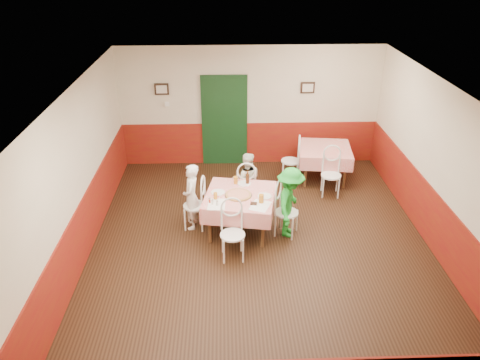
{
  "coord_description": "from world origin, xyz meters",
  "views": [
    {
      "loc": [
        -0.61,
        -6.87,
        4.82
      ],
      "look_at": [
        -0.35,
        0.47,
        1.05
      ],
      "focal_mm": 35.0,
      "sensor_mm": 36.0,
      "label": 1
    }
  ],
  "objects_px": {
    "glass_c": "(236,180)",
    "glass_a": "(215,196)",
    "glass_b": "(261,199)",
    "chair_left": "(195,206)",
    "wallet": "(254,204)",
    "chair_near": "(233,235)",
    "diner_left": "(191,197)",
    "diner_right": "(290,203)",
    "chair_far": "(246,188)",
    "beer_bottle": "(248,178)",
    "second_table": "(324,164)",
    "pizza": "(238,195)",
    "diner_far": "(247,180)",
    "chair_right": "(287,213)",
    "chair_second_b": "(331,176)",
    "chair_second_a": "(291,161)",
    "main_table": "(240,213)"
  },
  "relations": [
    {
      "from": "main_table",
      "to": "second_table",
      "type": "xyz_separation_m",
      "value": [
        1.95,
        2.05,
        0.0
      ]
    },
    {
      "from": "pizza",
      "to": "glass_b",
      "type": "xyz_separation_m",
      "value": [
        0.39,
        -0.27,
        0.06
      ]
    },
    {
      "from": "second_table",
      "to": "diner_right",
      "type": "xyz_separation_m",
      "value": [
        -1.07,
        -2.22,
        0.29
      ]
    },
    {
      "from": "second_table",
      "to": "chair_near",
      "type": "height_order",
      "value": "chair_near"
    },
    {
      "from": "second_table",
      "to": "chair_right",
      "type": "xyz_separation_m",
      "value": [
        -1.12,
        -2.21,
        0.08
      ]
    },
    {
      "from": "chair_left",
      "to": "glass_b",
      "type": "bearing_deg",
      "value": 77.14
    },
    {
      "from": "chair_second_a",
      "to": "pizza",
      "type": "relative_size",
      "value": 1.96
    },
    {
      "from": "chair_second_b",
      "to": "glass_c",
      "type": "relative_size",
      "value": 6.23
    },
    {
      "from": "glass_b",
      "to": "chair_left",
      "type": "bearing_deg",
      "value": 158.95
    },
    {
      "from": "wallet",
      "to": "main_table",
      "type": "bearing_deg",
      "value": 132.46
    },
    {
      "from": "glass_a",
      "to": "chair_left",
      "type": "bearing_deg",
      "value": 142.4
    },
    {
      "from": "chair_right",
      "to": "chair_left",
      "type": "bearing_deg",
      "value": 102.2
    },
    {
      "from": "glass_c",
      "to": "wallet",
      "type": "xyz_separation_m",
      "value": [
        0.29,
        -0.78,
        -0.06
      ]
    },
    {
      "from": "glass_a",
      "to": "diner_right",
      "type": "relative_size",
      "value": 0.09
    },
    {
      "from": "pizza",
      "to": "diner_far",
      "type": "distance_m",
      "value": 0.96
    },
    {
      "from": "beer_bottle",
      "to": "glass_c",
      "type": "bearing_deg",
      "value": 174.7
    },
    {
      "from": "glass_c",
      "to": "diner_left",
      "type": "height_order",
      "value": "diner_left"
    },
    {
      "from": "second_table",
      "to": "diner_far",
      "type": "relative_size",
      "value": 0.96
    },
    {
      "from": "diner_left",
      "to": "chair_second_b",
      "type": "bearing_deg",
      "value": 113.59
    },
    {
      "from": "chair_left",
      "to": "glass_b",
      "type": "relative_size",
      "value": 5.79
    },
    {
      "from": "chair_right",
      "to": "chair_second_a",
      "type": "height_order",
      "value": "same"
    },
    {
      "from": "chair_left",
      "to": "glass_a",
      "type": "relative_size",
      "value": 7.24
    },
    {
      "from": "wallet",
      "to": "glass_b",
      "type": "bearing_deg",
      "value": 31.45
    },
    {
      "from": "chair_left",
      "to": "pizza",
      "type": "xyz_separation_m",
      "value": [
        0.8,
        -0.19,
        0.33
      ]
    },
    {
      "from": "chair_left",
      "to": "chair_right",
      "type": "distance_m",
      "value": 1.7
    },
    {
      "from": "second_table",
      "to": "beer_bottle",
      "type": "bearing_deg",
      "value": -137.43
    },
    {
      "from": "chair_near",
      "to": "beer_bottle",
      "type": "distance_m",
      "value": 1.35
    },
    {
      "from": "chair_near",
      "to": "diner_left",
      "type": "xyz_separation_m",
      "value": [
        -0.73,
        1.0,
        0.19
      ]
    },
    {
      "from": "glass_b",
      "to": "glass_c",
      "type": "bearing_deg",
      "value": 120.03
    },
    {
      "from": "chair_second_b",
      "to": "chair_far",
      "type": "bearing_deg",
      "value": -158.76
    },
    {
      "from": "chair_second_b",
      "to": "diner_left",
      "type": "relative_size",
      "value": 0.71
    },
    {
      "from": "glass_c",
      "to": "glass_a",
      "type": "bearing_deg",
      "value": -123.03
    },
    {
      "from": "chair_far",
      "to": "chair_second_a",
      "type": "relative_size",
      "value": 1.0
    },
    {
      "from": "glass_c",
      "to": "diner_left",
      "type": "relative_size",
      "value": 0.11
    },
    {
      "from": "diner_right",
      "to": "chair_second_a",
      "type": "bearing_deg",
      "value": 8.92
    },
    {
      "from": "glass_c",
      "to": "beer_bottle",
      "type": "height_order",
      "value": "beer_bottle"
    },
    {
      "from": "pizza",
      "to": "diner_left",
      "type": "bearing_deg",
      "value": 166.67
    },
    {
      "from": "main_table",
      "to": "chair_near",
      "type": "relative_size",
      "value": 1.36
    },
    {
      "from": "diner_far",
      "to": "second_table",
      "type": "bearing_deg",
      "value": -148.75
    },
    {
      "from": "pizza",
      "to": "diner_left",
      "type": "height_order",
      "value": "diner_left"
    },
    {
      "from": "wallet",
      "to": "diner_left",
      "type": "relative_size",
      "value": 0.09
    },
    {
      "from": "diner_far",
      "to": "chair_near",
      "type": "bearing_deg",
      "value": 77.69
    },
    {
      "from": "second_table",
      "to": "chair_near",
      "type": "xyz_separation_m",
      "value": [
        -2.11,
        -2.89,
        0.08
      ]
    },
    {
      "from": "main_table",
      "to": "pizza",
      "type": "xyz_separation_m",
      "value": [
        -0.03,
        -0.04,
        0.4
      ]
    },
    {
      "from": "chair_far",
      "to": "glass_a",
      "type": "xyz_separation_m",
      "value": [
        -0.59,
        -0.99,
        0.37
      ]
    },
    {
      "from": "pizza",
      "to": "diner_right",
      "type": "bearing_deg",
      "value": -7.61
    },
    {
      "from": "pizza",
      "to": "diner_far",
      "type": "bearing_deg",
      "value": 78.12
    },
    {
      "from": "second_table",
      "to": "glass_a",
      "type": "distance_m",
      "value": 3.28
    },
    {
      "from": "chair_near",
      "to": "diner_right",
      "type": "bearing_deg",
      "value": 29.56
    },
    {
      "from": "glass_b",
      "to": "beer_bottle",
      "type": "bearing_deg",
      "value": 106.01
    }
  ]
}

